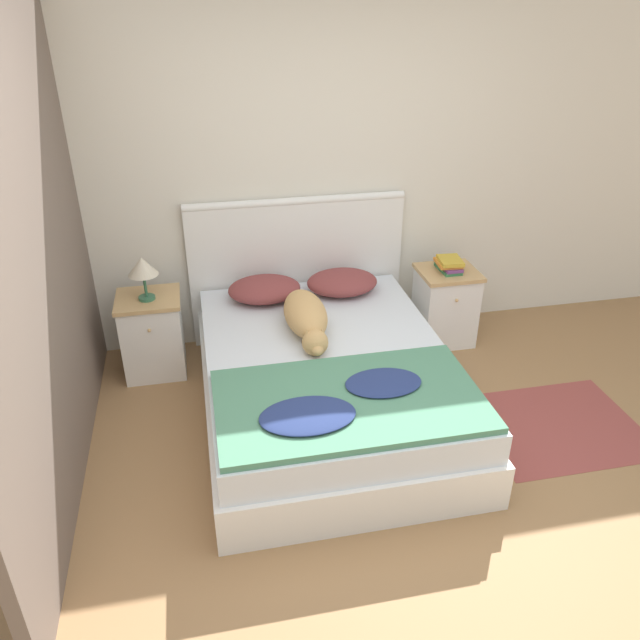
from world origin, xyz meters
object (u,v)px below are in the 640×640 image
object	(u,v)px
pillow_left	(264,289)
nightstand_right	(445,306)
bed	(327,383)
book_stack	(449,264)
pillow_right	(342,282)
dog	(306,317)
table_lamp	(142,268)
nightstand_left	(153,335)

from	to	relation	value
pillow_left	nightstand_right	bearing A→B (deg)	-1.52
bed	book_stack	bearing A→B (deg)	34.50
pillow_right	dog	size ratio (longest dim) A/B	0.64
bed	pillow_right	distance (m)	0.88
nightstand_right	book_stack	size ratio (longest dim) A/B	2.48
bed	table_lamp	distance (m)	1.41
pillow_right	pillow_left	bearing A→B (deg)	180.00
bed	pillow_left	size ratio (longest dim) A/B	4.01
dog	table_lamp	bearing A→B (deg)	155.92
pillow_right	bed	bearing A→B (deg)	-109.99
pillow_right	nightstand_right	bearing A→B (deg)	-2.60
pillow_right	book_stack	size ratio (longest dim) A/B	2.18
book_stack	dog	bearing A→B (deg)	-157.47
nightstand_right	table_lamp	bearing A→B (deg)	-179.27
nightstand_right	nightstand_left	bearing A→B (deg)	180.00
nightstand_right	pillow_right	bearing A→B (deg)	177.40
bed	dog	bearing A→B (deg)	106.24
nightstand_left	bed	bearing A→B (deg)	-34.36
pillow_left	book_stack	bearing A→B (deg)	-1.36
nightstand_right	dog	size ratio (longest dim) A/B	0.73
dog	table_lamp	xyz separation A→B (m)	(-1.00, 0.45, 0.23)
bed	pillow_right	world-z (taller)	pillow_right
nightstand_left	dog	distance (m)	1.14
pillow_right	table_lamp	distance (m)	1.38
nightstand_right	pillow_right	distance (m)	0.84
bed	table_lamp	world-z (taller)	table_lamp
book_stack	table_lamp	bearing A→B (deg)	-179.17
table_lamp	pillow_left	bearing A→B (deg)	4.56
nightstand_left	pillow_left	distance (m)	0.84
nightstand_left	nightstand_right	world-z (taller)	same
book_stack	bed	bearing A→B (deg)	-145.50
nightstand_right	dog	xyz separation A→B (m)	(-1.15, -0.47, 0.28)
pillow_left	book_stack	distance (m)	1.36
nightstand_right	book_stack	bearing A→B (deg)	86.96
pillow_left	table_lamp	world-z (taller)	table_lamp
bed	nightstand_left	bearing A→B (deg)	145.64
nightstand_left	pillow_left	bearing A→B (deg)	2.60
nightstand_right	dog	bearing A→B (deg)	-157.63
dog	nightstand_right	bearing A→B (deg)	22.37
pillow_right	book_stack	xyz separation A→B (m)	(0.80, -0.03, 0.08)
bed	pillow_right	xyz separation A→B (m)	(0.28, 0.77, 0.32)
nightstand_left	pillow_left	world-z (taller)	pillow_left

